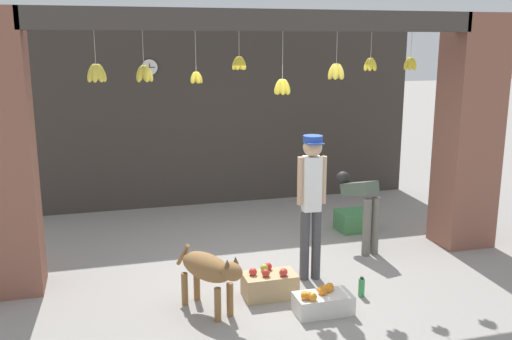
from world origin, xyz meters
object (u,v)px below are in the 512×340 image
(water_bottle, at_px, (362,287))
(fruit_crate_oranges, at_px, (322,302))
(dog, at_px, (209,270))
(worker_stooping, at_px, (362,202))
(fruit_crate_apples, at_px, (270,284))
(wall_clock, at_px, (150,67))
(produce_box_green, at_px, (355,220))
(shopkeeper, at_px, (312,195))

(water_bottle, bearing_deg, fruit_crate_oranges, -155.95)
(dog, relative_size, worker_stooping, 0.92)
(fruit_crate_oranges, xyz_separation_m, fruit_crate_apples, (-0.42, 0.52, 0.02))
(fruit_crate_apples, distance_m, wall_clock, 4.49)
(dog, relative_size, wall_clock, 3.46)
(fruit_crate_oranges, bearing_deg, water_bottle, 24.05)
(dog, distance_m, worker_stooping, 2.63)
(dog, distance_m, produce_box_green, 3.30)
(fruit_crate_oranges, bearing_deg, worker_stooping, 53.30)
(dog, height_order, fruit_crate_oranges, dog)
(shopkeeper, distance_m, produce_box_green, 2.17)
(water_bottle, distance_m, wall_clock, 5.01)
(wall_clock, bearing_deg, fruit_crate_oranges, -73.26)
(water_bottle, bearing_deg, fruit_crate_apples, 164.80)
(shopkeeper, bearing_deg, produce_box_green, -124.53)
(shopkeeper, bearing_deg, water_bottle, 128.19)
(shopkeeper, relative_size, water_bottle, 7.60)
(shopkeeper, relative_size, produce_box_green, 3.40)
(shopkeeper, xyz_separation_m, water_bottle, (0.38, -0.60, -0.92))
(produce_box_green, relative_size, wall_clock, 1.90)
(worker_stooping, bearing_deg, fruit_crate_apples, -159.95)
(dog, xyz_separation_m, produce_box_green, (2.59, 2.03, -0.32))
(fruit_crate_oranges, distance_m, water_bottle, 0.62)
(fruit_crate_oranges, bearing_deg, fruit_crate_apples, 128.64)
(water_bottle, bearing_deg, shopkeeper, 122.45)
(produce_box_green, bearing_deg, dog, -141.95)
(dog, height_order, worker_stooping, worker_stooping)
(worker_stooping, height_order, produce_box_green, worker_stooping)
(fruit_crate_oranges, xyz_separation_m, wall_clock, (-1.30, 4.32, 2.23))
(dog, relative_size, fruit_crate_oranges, 1.56)
(dog, xyz_separation_m, water_bottle, (1.69, -0.09, -0.36))
(fruit_crate_apples, xyz_separation_m, water_bottle, (0.98, -0.27, -0.04))
(worker_stooping, relative_size, wall_clock, 3.76)
(dog, bearing_deg, shopkeeper, 81.43)
(shopkeeper, relative_size, fruit_crate_apples, 2.96)
(shopkeeper, distance_m, wall_clock, 4.00)
(water_bottle, bearing_deg, produce_box_green, 66.95)
(fruit_crate_oranges, relative_size, wall_clock, 2.22)
(fruit_crate_oranges, distance_m, wall_clock, 5.04)
(produce_box_green, bearing_deg, shopkeeper, -130.27)
(wall_clock, bearing_deg, produce_box_green, -35.27)
(dog, bearing_deg, worker_stooping, 88.43)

